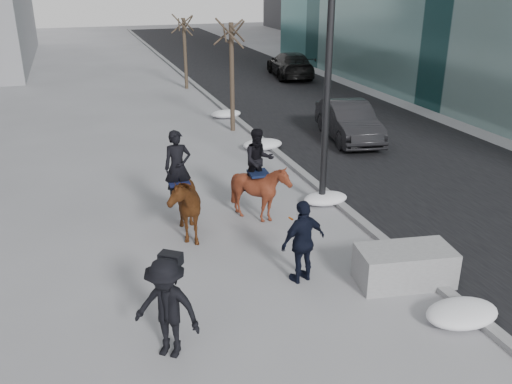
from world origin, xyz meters
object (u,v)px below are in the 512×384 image
object	(u,v)px
car_near	(349,121)
planter	(404,266)
mounted_right	(260,185)
mounted_left	(180,198)

from	to	relation	value
car_near	planter	bearing A→B (deg)	-101.61
planter	mounted_right	distance (m)	4.25
mounted_left	car_near	bearing A→B (deg)	38.21
car_near	mounted_right	xyz separation A→B (m)	(-5.48, -5.71, 0.23)
planter	car_near	distance (m)	10.24
car_near	mounted_right	distance (m)	7.92
mounted_left	mounted_right	xyz separation A→B (m)	(2.06, 0.22, -0.00)
car_near	mounted_right	world-z (taller)	mounted_right
car_near	mounted_right	bearing A→B (deg)	-124.13
car_near	mounted_left	world-z (taller)	mounted_left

